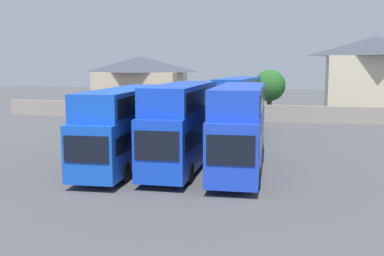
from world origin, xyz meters
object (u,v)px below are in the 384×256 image
Objects in this scene: bus_3 at (240,124)px; house_terrace_centre at (374,76)px; bus_2 at (182,121)px; house_terrace_left at (141,83)px; bus_1 at (125,123)px; tree_left_of_lot at (270,86)px; bus_4 at (195,112)px; bus_5 at (237,103)px.

house_terrace_centre is at bearing 156.55° from bus_3.
bus_2 is 0.95× the size of house_terrace_left.
bus_2 reaches higher than bus_3.
bus_1 is 2.16× the size of tree_left_of_lot.
bus_2 is 3.48m from bus_3.
bus_3 is at bearing 21.68° from bus_4.
tree_left_of_lot is (-11.75, -5.01, -1.03)m from house_terrace_centre.
house_terrace_centre is 12.82m from tree_left_of_lot.
bus_5 is at bearing -99.39° from tree_left_of_lot.
house_terrace_left is 1.02× the size of house_terrace_centre.
house_terrace_centre is (11.69, 31.57, 1.96)m from bus_3.
bus_3 reaches higher than bus_4.
bus_4 is at bearing -114.69° from tree_left_of_lot.
house_terrace_left is (-17.23, 31.47, 0.86)m from bus_3.
bus_1 is at bearing -120.62° from house_terrace_centre.
bus_3 is 14.57m from bus_5.
bus_1 is 1.11× the size of bus_5.
bus_3 is at bearing -110.32° from house_terrace_centre.
bus_4 is 2.05× the size of tree_left_of_lot.
bus_5 is (1.40, 14.12, -0.03)m from bus_2.
bus_1 reaches higher than bus_4.
bus_5 is at bearing -174.97° from bus_3.
house_terrace_left is (-10.25, 31.43, 1.00)m from bus_1.
bus_3 is at bearing -61.30° from house_terrace_left.
bus_4 is 13.90m from tree_left_of_lot.
bus_2 reaches higher than bus_4.
house_terrace_centre reaches higher than bus_3.
house_terrace_left reaches higher than bus_5.
bus_2 is 1.95× the size of tree_left_of_lot.
bus_5 is 22.82m from house_terrace_left.
bus_4 is 1.00× the size of house_terrace_left.
bus_4 is at bearing -171.97° from bus_2.
bus_5 is (3.75, 0.38, 0.89)m from bus_4.
bus_2 is at bearing -115.86° from house_terrace_centre.
bus_1 is 1.11× the size of bus_2.
bus_1 is 14.07m from bus_4.
bus_3 is (3.47, -0.30, -0.02)m from bus_2.
tree_left_of_lot is at bearing 177.00° from bus_3.
house_terrace_left is 28.94m from house_terrace_centre.
house_terrace_centre is (13.76, 17.15, 1.97)m from bus_5.
bus_4 is (1.15, 14.00, -0.77)m from bus_1.
bus_2 is at bearing -98.09° from bus_3.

